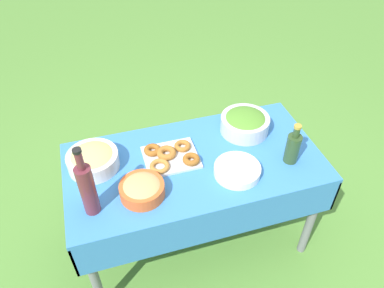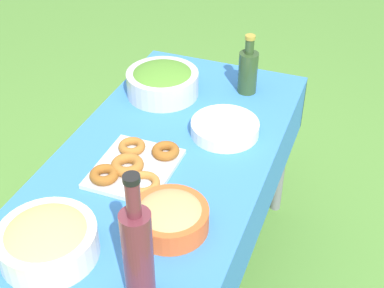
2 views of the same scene
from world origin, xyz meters
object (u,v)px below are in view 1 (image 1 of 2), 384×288
donut_platter (170,156)px  wine_bottle (87,188)px  bread_bowl (142,189)px  olive_oil_bottle (293,147)px  pasta_bowl (93,159)px  plate_stack (237,170)px  salad_bowl (245,122)px

donut_platter → wine_bottle: (-0.44, -0.23, 0.13)m
wine_bottle → bread_bowl: size_ratio=1.77×
olive_oil_bottle → wine_bottle: wine_bottle is taller
pasta_bowl → donut_platter: 0.41m
plate_stack → salad_bowl: bearing=61.2°
pasta_bowl → wine_bottle: wine_bottle is taller
donut_platter → olive_oil_bottle: bearing=-17.9°
salad_bowl → olive_oil_bottle: bearing=-65.5°
pasta_bowl → wine_bottle: bearing=-97.1°
olive_oil_bottle → bread_bowl: (-0.81, -0.01, -0.05)m
bread_bowl → plate_stack: bearing=-0.2°
salad_bowl → olive_oil_bottle: size_ratio=1.17×
salad_bowl → donut_platter: 0.49m
pasta_bowl → plate_stack: 0.76m
pasta_bowl → donut_platter: size_ratio=0.89×
olive_oil_bottle → bread_bowl: size_ratio=1.10×
donut_platter → olive_oil_bottle: 0.65m
pasta_bowl → plate_stack: pasta_bowl is taller
wine_bottle → donut_platter: bearing=27.6°
donut_platter → plate_stack: donut_platter is taller
pasta_bowl → bread_bowl: bearing=-52.2°
salad_bowl → donut_platter: size_ratio=0.94×
olive_oil_bottle → pasta_bowl: bearing=165.7°
plate_stack → pasta_bowl: bearing=159.2°
salad_bowl → wine_bottle: size_ratio=0.72×
salad_bowl → plate_stack: salad_bowl is taller
donut_platter → bread_bowl: bearing=-133.2°
pasta_bowl → olive_oil_bottle: size_ratio=1.11×
salad_bowl → donut_platter: salad_bowl is taller
pasta_bowl → bread_bowl: size_ratio=1.22×
salad_bowl → pasta_bowl: salad_bowl is taller
salad_bowl → wine_bottle: (-0.92, -0.34, 0.09)m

